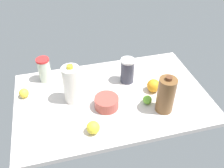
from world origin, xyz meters
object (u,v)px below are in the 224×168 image
at_px(chocolate_milk_jug, 166,95).
at_px(milk_jug, 72,84).
at_px(tumbler_cup, 44,70).
at_px(orange_by_jug, 154,86).
at_px(mixing_bowl, 107,102).
at_px(lime_loose, 147,100).
at_px(lemon_near_front, 93,127).
at_px(lemon_far_back, 24,93).
at_px(shaker_bottle, 127,71).

xyz_separation_m(chocolate_milk_jug, milk_jug, (0.51, -0.22, 0.01)).
height_order(tumbler_cup, orange_by_jug, tumbler_cup).
bearing_deg(milk_jug, orange_by_jug, 174.59).
distance_m(mixing_bowl, lime_loose, 0.25).
distance_m(chocolate_milk_jug, lemon_near_front, 0.45).
bearing_deg(lime_loose, lemon_far_back, -18.99).
height_order(chocolate_milk_jug, lime_loose, chocolate_milk_jug).
xyz_separation_m(lemon_near_front, lime_loose, (-0.36, -0.14, -0.01)).
xyz_separation_m(lemon_far_back, lemon_near_front, (-0.36, 0.39, 0.01)).
distance_m(chocolate_milk_jug, milk_jug, 0.55).
bearing_deg(milk_jug, tumbler_cup, -57.63).
bearing_deg(lemon_far_back, orange_by_jug, 169.39).
height_order(chocolate_milk_jug, shaker_bottle, chocolate_milk_jug).
xyz_separation_m(chocolate_milk_jug, lemon_far_back, (0.80, -0.32, -0.08)).
xyz_separation_m(chocolate_milk_jug, lemon_near_front, (0.44, 0.07, -0.08)).
distance_m(tumbler_cup, lemon_far_back, 0.21).
height_order(chocolate_milk_jug, lemon_far_back, chocolate_milk_jug).
distance_m(tumbler_cup, lemon_near_front, 0.58).
xyz_separation_m(milk_jug, lemon_far_back, (0.30, -0.10, -0.09)).
bearing_deg(lime_loose, shaker_bottle, -77.20).
bearing_deg(chocolate_milk_jug, shaker_bottle, -67.45).
relative_size(chocolate_milk_jug, lemon_far_back, 4.01).
xyz_separation_m(orange_by_jug, lemon_near_front, (0.44, 0.24, -0.01)).
bearing_deg(lime_loose, milk_jug, -18.93).
distance_m(chocolate_milk_jug, lemon_far_back, 0.87).
xyz_separation_m(orange_by_jug, lemon_far_back, (0.80, -0.15, -0.01)).
bearing_deg(chocolate_milk_jug, lemon_near_front, 8.51).
relative_size(orange_by_jug, lime_loose, 1.54).
height_order(mixing_bowl, lime_loose, mixing_bowl).
height_order(shaker_bottle, orange_by_jug, shaker_bottle).
bearing_deg(shaker_bottle, orange_by_jug, 133.31).
height_order(mixing_bowl, orange_by_jug, orange_by_jug).
bearing_deg(lemon_far_back, mixing_bowl, 155.50).
relative_size(milk_jug, lemon_near_front, 3.55).
bearing_deg(tumbler_cup, mixing_bowl, 133.04).
bearing_deg(orange_by_jug, tumbler_cup, -23.91).
xyz_separation_m(lemon_far_back, lime_loose, (-0.73, 0.25, -0.00)).
bearing_deg(lime_loose, tumbler_cup, -33.92).
relative_size(milk_jug, lemon_far_back, 4.26).
xyz_separation_m(chocolate_milk_jug, shaker_bottle, (0.13, -0.31, -0.03)).
height_order(chocolate_milk_jug, orange_by_jug, chocolate_milk_jug).
bearing_deg(orange_by_jug, shaker_bottle, -46.69).
distance_m(lemon_near_front, lime_loose, 0.39).
height_order(mixing_bowl, lemon_far_back, mixing_bowl).
bearing_deg(mixing_bowl, lemon_far_back, -24.50).
height_order(tumbler_cup, shaker_bottle, shaker_bottle).
relative_size(chocolate_milk_jug, lime_loose, 4.38).
relative_size(chocolate_milk_jug, milk_jug, 0.94).
relative_size(chocolate_milk_jug, lemon_near_front, 3.34).
distance_m(tumbler_cup, shaker_bottle, 0.55).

